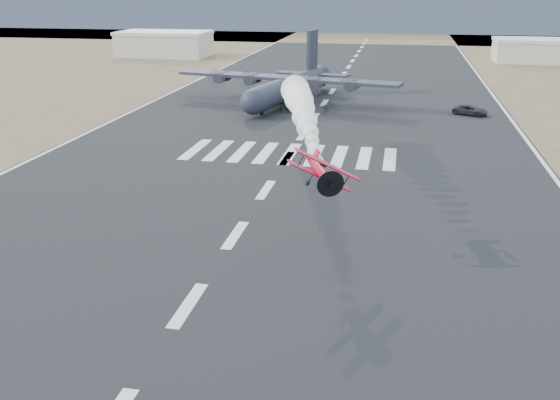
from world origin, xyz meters
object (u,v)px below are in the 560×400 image
(hangar_right, at_px, (535,50))
(crew_c, at_px, (325,110))
(crew_g, at_px, (259,103))
(aerobatic_biplane, at_px, (321,171))
(transport_aircraft, at_px, (290,85))
(crew_a, at_px, (281,107))
(hangar_left, at_px, (164,44))
(crew_d, at_px, (269,103))
(support_vehicle, at_px, (470,110))
(crew_b, at_px, (288,107))
(crew_e, at_px, (255,106))
(crew_f, at_px, (301,106))
(crew_h, at_px, (307,107))

(hangar_right, xyz_separation_m, crew_c, (-44.60, -76.17, -2.21))
(crew_g, bearing_deg, aerobatic_biplane, -103.59)
(transport_aircraft, height_order, crew_g, transport_aircraft)
(hangar_right, relative_size, crew_a, 12.00)
(hangar_left, relative_size, crew_g, 15.55)
(aerobatic_biplane, relative_size, crew_d, 2.85)
(support_vehicle, height_order, crew_b, crew_b)
(aerobatic_biplane, bearing_deg, hangar_left, 102.97)
(crew_a, bearing_deg, crew_d, -13.38)
(crew_e, distance_m, crew_f, 7.47)
(crew_c, bearing_deg, transport_aircraft, 147.21)
(crew_f, xyz_separation_m, crew_g, (-7.25, 1.26, -0.09))
(crew_a, xyz_separation_m, crew_e, (-4.34, 0.39, 0.00))
(support_vehicle, bearing_deg, hangar_left, 73.11)
(hangar_right, height_order, crew_a, hangar_right)
(crew_b, bearing_deg, crew_e, 42.48)
(hangar_right, xyz_separation_m, crew_f, (-48.76, -73.88, -2.13))
(crew_d, bearing_deg, aerobatic_biplane, 169.82)
(crew_a, bearing_deg, crew_b, -128.64)
(aerobatic_biplane, bearing_deg, crew_d, 92.98)
(transport_aircraft, bearing_deg, crew_a, -76.42)
(crew_f, bearing_deg, crew_d, -57.91)
(crew_b, relative_size, crew_d, 0.99)
(crew_b, relative_size, crew_g, 1.15)
(crew_h, bearing_deg, crew_d, -15.90)
(aerobatic_biplane, bearing_deg, crew_c, 83.76)
(crew_a, height_order, crew_f, crew_f)
(support_vehicle, distance_m, crew_e, 33.91)
(hangar_left, relative_size, crew_e, 14.31)
(crew_b, bearing_deg, aerobatic_biplane, 146.48)
(transport_aircraft, xyz_separation_m, crew_e, (-4.12, -8.82, -2.08))
(hangar_right, relative_size, support_vehicle, 3.79)
(hangar_right, distance_m, transport_aircraft, 84.43)
(hangar_left, distance_m, hangar_right, 98.13)
(transport_aircraft, xyz_separation_m, crew_g, (-4.05, -6.07, -2.15))
(crew_e, bearing_deg, transport_aircraft, -84.26)
(aerobatic_biplane, xyz_separation_m, crew_e, (-17.39, 53.06, -5.84))
(transport_aircraft, relative_size, crew_h, 22.86)
(crew_b, distance_m, crew_c, 6.11)
(aerobatic_biplane, xyz_separation_m, crew_f, (-10.07, 54.54, -5.82))
(crew_b, distance_m, crew_e, 5.41)
(crew_a, xyz_separation_m, crew_f, (2.98, 1.87, 0.03))
(crew_g, bearing_deg, crew_e, -122.28)
(crew_c, relative_size, crew_h, 0.94)
(support_vehicle, xyz_separation_m, crew_e, (-33.73, -3.48, 0.10))
(crew_h, bearing_deg, crew_b, 14.79)
(aerobatic_biplane, distance_m, support_vehicle, 59.15)
(hangar_left, height_order, aerobatic_biplane, aerobatic_biplane)
(hangar_left, distance_m, aerobatic_biplane, 136.98)
(crew_h, bearing_deg, hangar_right, -118.83)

